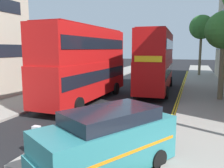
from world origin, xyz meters
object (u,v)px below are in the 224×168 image
(double_decker_bus_oncoming, at_px, (156,59))
(taxi_minivan, at_px, (105,142))
(keep_left_bollard, at_px, (37,142))
(double_decker_bus_away, at_px, (85,62))

(double_decker_bus_oncoming, distance_m, taxi_minivan, 15.83)
(keep_left_bollard, relative_size, taxi_minivan, 0.22)
(double_decker_bus_away, bearing_deg, double_decker_bus_oncoming, 53.97)
(double_decker_bus_oncoming, bearing_deg, double_decker_bus_away, -126.03)
(double_decker_bus_away, bearing_deg, keep_left_bollard, -75.28)
(taxi_minivan, bearing_deg, double_decker_bus_away, 118.79)
(keep_left_bollard, relative_size, double_decker_bus_away, 0.10)
(keep_left_bollard, xyz_separation_m, taxi_minivan, (2.82, -0.26, 0.46))
(taxi_minivan, bearing_deg, keep_left_bollard, 174.79)
(double_decker_bus_oncoming, xyz_separation_m, taxi_minivan, (0.83, -15.68, -1.96))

